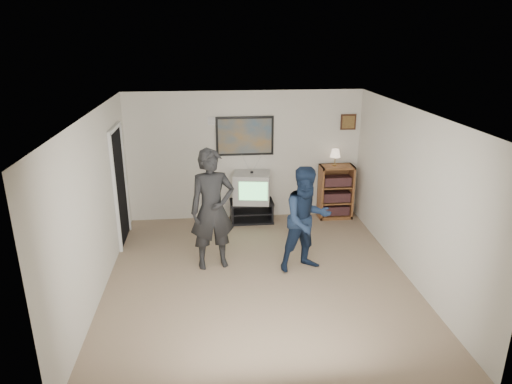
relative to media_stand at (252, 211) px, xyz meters
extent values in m
cube|color=#75624A|center=(-0.10, -2.23, -0.21)|extent=(4.50, 5.00, 0.01)
cube|color=white|center=(-0.10, -2.23, 2.29)|extent=(4.50, 5.00, 0.01)
cube|color=silver|center=(-0.10, 0.27, 1.04)|extent=(4.50, 0.01, 2.50)
cube|color=silver|center=(-2.35, -2.23, 1.04)|extent=(0.01, 5.00, 2.50)
cube|color=silver|center=(2.15, -2.23, 1.04)|extent=(0.01, 5.00, 2.50)
cube|color=black|center=(0.00, 0.00, 0.19)|extent=(0.84, 0.47, 0.04)
cube|color=black|center=(0.00, 0.00, -0.19)|extent=(0.84, 0.47, 0.04)
cube|color=black|center=(-0.39, 0.00, 0.00)|extent=(0.04, 0.44, 0.42)
cube|color=black|center=(0.39, 0.00, 0.00)|extent=(0.04, 0.44, 0.42)
imported|color=black|center=(-0.76, -1.73, 0.74)|extent=(0.77, 0.58, 1.90)
imported|color=#15233C|center=(0.66, -1.98, 0.62)|extent=(0.94, 0.82, 1.66)
cube|color=white|center=(-0.80, -1.54, 1.03)|extent=(0.05, 0.12, 0.03)
cube|color=white|center=(0.71, -1.79, 0.81)|extent=(0.07, 0.11, 0.03)
cube|color=black|center=(-0.10, 0.25, 1.44)|extent=(1.10, 0.03, 0.75)
cube|color=white|center=(-0.65, 0.25, 1.74)|extent=(0.28, 0.02, 0.14)
cube|color=black|center=(1.90, 0.25, 1.67)|extent=(0.30, 0.03, 0.30)
cube|color=black|center=(-2.34, -0.63, 0.79)|extent=(0.03, 0.85, 2.00)
camera|label=1|loc=(-0.76, -8.24, 3.30)|focal=32.00mm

